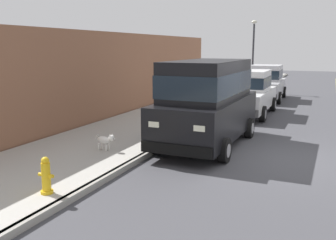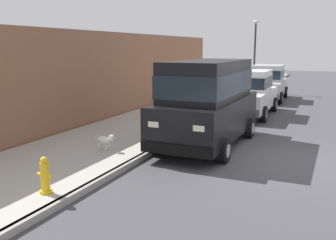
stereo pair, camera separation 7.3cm
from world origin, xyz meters
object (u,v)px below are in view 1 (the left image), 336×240
at_px(car_black_van, 208,99).
at_px(car_white_sedan, 248,92).
at_px(dog_white, 105,140).
at_px(fire_hydrant, 46,177).
at_px(street_lamp, 253,47).
at_px(car_silver_sedan, 265,82).

relative_size(car_black_van, car_white_sedan, 1.07).
height_order(dog_white, fire_hydrant, fire_hydrant).
bearing_deg(street_lamp, car_silver_sedan, -66.98).
bearing_deg(car_black_van, fire_hydrant, -106.51).
xyz_separation_m(dog_white, fire_hydrant, (0.65, -3.09, 0.05)).
bearing_deg(dog_white, car_white_sedan, 74.28).
bearing_deg(car_white_sedan, car_silver_sedan, 91.01).
bearing_deg(car_black_van, car_silver_sedan, 90.38).
height_order(car_black_van, car_white_sedan, car_black_van).
bearing_deg(dog_white, fire_hydrant, -78.19).
bearing_deg(car_black_van, car_white_sedan, 89.80).
distance_m(car_black_van, fire_hydrant, 5.52).
bearing_deg(car_white_sedan, dog_white, -105.72).
distance_m(dog_white, fire_hydrant, 3.16).
height_order(car_white_sedan, street_lamp, street_lamp).
xyz_separation_m(car_white_sedan, dog_white, (-2.21, -7.87, -0.55)).
bearing_deg(car_black_van, street_lamp, 95.83).
height_order(car_silver_sedan, fire_hydrant, car_silver_sedan).
distance_m(car_silver_sedan, fire_hydrant, 16.24).
bearing_deg(car_silver_sedan, fire_hydrant, -95.22).
relative_size(car_white_sedan, fire_hydrant, 6.35).
distance_m(car_black_van, dog_white, 3.21).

